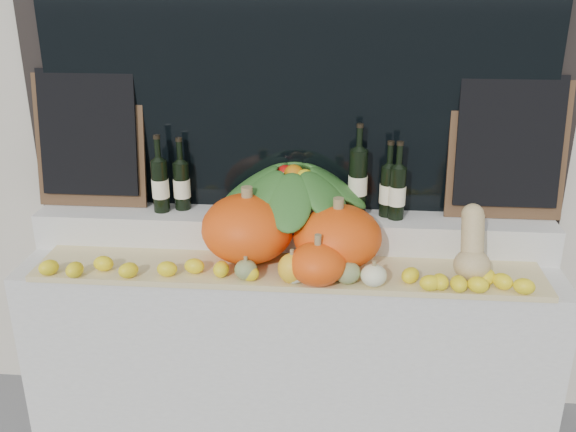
% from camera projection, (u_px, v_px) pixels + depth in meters
% --- Properties ---
extents(display_sill, '(2.30, 0.55, 0.88)m').
position_uv_depth(display_sill, '(289.00, 347.00, 2.95)').
color(display_sill, silver).
rests_on(display_sill, ground).
extents(rear_tier, '(2.30, 0.25, 0.16)m').
position_uv_depth(rear_tier, '(292.00, 230.00, 2.89)').
color(rear_tier, silver).
rests_on(rear_tier, display_sill).
extents(straw_bedding, '(2.10, 0.32, 0.02)m').
position_uv_depth(straw_bedding, '(287.00, 271.00, 2.66)').
color(straw_bedding, tan).
rests_on(straw_bedding, display_sill).
extents(pumpkin_left, '(0.41, 0.41, 0.29)m').
position_uv_depth(pumpkin_left, '(248.00, 228.00, 2.69)').
color(pumpkin_left, '#FF540D').
rests_on(pumpkin_left, straw_bedding).
extents(pumpkin_right, '(0.42, 0.42, 0.26)m').
position_uv_depth(pumpkin_right, '(337.00, 236.00, 2.65)').
color(pumpkin_right, '#FF540D').
rests_on(pumpkin_right, straw_bedding).
extents(pumpkin_center, '(0.24, 0.24, 0.17)m').
position_uv_depth(pumpkin_center, '(317.00, 264.00, 2.51)').
color(pumpkin_center, '#FF540D').
rests_on(pumpkin_center, straw_bedding).
extents(butternut_squash, '(0.15, 0.21, 0.29)m').
position_uv_depth(butternut_squash, '(472.00, 249.00, 2.54)').
color(butternut_squash, tan).
rests_on(butternut_squash, straw_bedding).
extents(decorative_gourds, '(0.60, 0.13, 0.15)m').
position_uv_depth(decorative_gourds, '(313.00, 271.00, 2.52)').
color(decorative_gourds, '#365E1C').
rests_on(decorative_gourds, straw_bedding).
extents(lemon_heap, '(2.20, 0.16, 0.06)m').
position_uv_depth(lemon_heap, '(285.00, 274.00, 2.54)').
color(lemon_heap, yellow).
rests_on(lemon_heap, straw_bedding).
extents(produce_bowl, '(0.69, 0.69, 0.24)m').
position_uv_depth(produce_bowl, '(294.00, 190.00, 2.80)').
color(produce_bowl, black).
rests_on(produce_bowl, rear_tier).
extents(wine_bottle_far_left, '(0.08, 0.08, 0.35)m').
position_uv_depth(wine_bottle_far_left, '(160.00, 185.00, 2.85)').
color(wine_bottle_far_left, black).
rests_on(wine_bottle_far_left, rear_tier).
extents(wine_bottle_near_left, '(0.08, 0.08, 0.33)m').
position_uv_depth(wine_bottle_near_left, '(182.00, 185.00, 2.88)').
color(wine_bottle_near_left, black).
rests_on(wine_bottle_near_left, rear_tier).
extents(wine_bottle_tall, '(0.08, 0.08, 0.41)m').
position_uv_depth(wine_bottle_tall, '(358.00, 182.00, 2.80)').
color(wine_bottle_tall, black).
rests_on(wine_bottle_tall, rear_tier).
extents(wine_bottle_near_right, '(0.08, 0.08, 0.34)m').
position_uv_depth(wine_bottle_near_right, '(388.00, 190.00, 2.80)').
color(wine_bottle_near_right, black).
rests_on(wine_bottle_near_right, rear_tier).
extents(wine_bottle_far_right, '(0.08, 0.08, 0.35)m').
position_uv_depth(wine_bottle_far_right, '(397.00, 192.00, 2.77)').
color(wine_bottle_far_right, black).
rests_on(wine_bottle_far_right, rear_tier).
extents(chalkboard_left, '(0.50, 0.12, 0.62)m').
position_uv_depth(chalkboard_left, '(89.00, 136.00, 2.87)').
color(chalkboard_left, '#4C331E').
rests_on(chalkboard_left, rear_tier).
extents(chalkboard_right, '(0.50, 0.12, 0.62)m').
position_uv_depth(chalkboard_right, '(509.00, 145.00, 2.73)').
color(chalkboard_right, '#4C331E').
rests_on(chalkboard_right, rear_tier).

